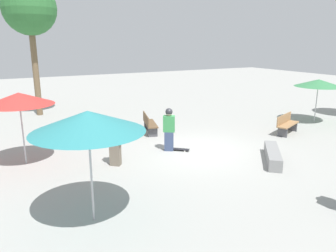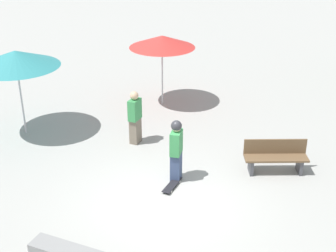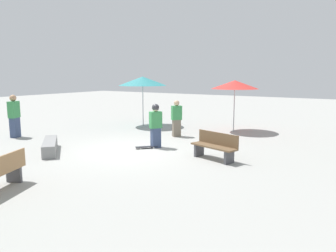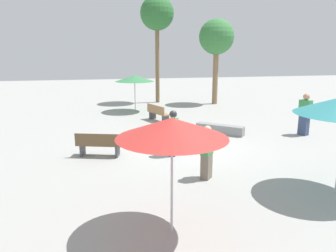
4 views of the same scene
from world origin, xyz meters
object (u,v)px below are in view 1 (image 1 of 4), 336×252
at_px(palm_tree_far_back, 30,10).
at_px(skateboard, 179,149).
at_px(concrete_ledge, 273,155).
at_px(bench_near, 149,124).
at_px(skater_main, 169,128).
at_px(shade_umbrella_red, 19,99).
at_px(shade_umbrella_teal, 88,121).
at_px(bench_far, 287,124).
at_px(shade_umbrella_green, 319,83).
at_px(bystander_far, 115,142).

bearing_deg(palm_tree_far_back, skateboard, 22.28).
xyz_separation_m(concrete_ledge, bench_near, (-5.22, -2.17, 0.22)).
relative_size(skater_main, concrete_ledge, 0.85).
xyz_separation_m(skateboard, concrete_ledge, (2.48, 2.25, 0.15)).
bearing_deg(shade_umbrella_red, skateboard, 75.93).
xyz_separation_m(shade_umbrella_teal, palm_tree_far_back, (-12.29, 0.48, 3.21)).
height_order(bench_far, palm_tree_far_back, palm_tree_far_back).
xyz_separation_m(bench_far, shade_umbrella_green, (-0.87, 2.96, 1.55)).
distance_m(skater_main, bench_near, 2.60).
xyz_separation_m(shade_umbrella_green, shade_umbrella_teal, (3.92, -12.49, 0.34)).
bearing_deg(shade_umbrella_teal, bystander_far, 152.05).
distance_m(skateboard, concrete_ledge, 3.35).
bearing_deg(shade_umbrella_red, bench_near, 105.40).
bearing_deg(shade_umbrella_teal, bench_near, 144.87).
relative_size(shade_umbrella_green, palm_tree_far_back, 0.33).
bearing_deg(shade_umbrella_red, bench_far, 81.70).
relative_size(bench_far, shade_umbrella_red, 0.69).
relative_size(shade_umbrella_teal, palm_tree_far_back, 0.37).
bearing_deg(shade_umbrella_teal, skater_main, 132.15).
height_order(bench_near, shade_umbrella_teal, shade_umbrella_teal).
relative_size(bench_far, palm_tree_far_back, 0.24).
bearing_deg(shade_umbrella_green, palm_tree_far_back, -124.89).
xyz_separation_m(shade_umbrella_green, palm_tree_far_back, (-8.37, -12.01, 3.55)).
height_order(bench_near, bench_far, same).
bearing_deg(concrete_ledge, shade_umbrella_red, -117.02).
xyz_separation_m(bench_far, shade_umbrella_red, (-1.53, -10.52, 1.76)).
relative_size(concrete_ledge, bystander_far, 1.20).
bearing_deg(concrete_ledge, shade_umbrella_green, 117.10).
height_order(bench_near, shade_umbrella_green, shade_umbrella_green).
bearing_deg(concrete_ledge, bystander_far, -114.51).
xyz_separation_m(bench_far, bystander_far, (0.04, -7.93, 0.36)).
bearing_deg(shade_umbrella_red, shade_umbrella_teal, 12.16).
height_order(concrete_ledge, shade_umbrella_teal, shade_umbrella_teal).
bearing_deg(skateboard, shade_umbrella_red, -151.97).
height_order(palm_tree_far_back, bystander_far, palm_tree_far_back).
height_order(skateboard, bystander_far, bystander_far).
bearing_deg(concrete_ledge, palm_tree_far_back, -152.67).
bearing_deg(shade_umbrella_red, bystander_far, 58.60).
bearing_deg(skater_main, bench_near, 112.76).
bearing_deg(palm_tree_far_back, skater_main, 21.01).
bearing_deg(shade_umbrella_red, concrete_ledge, 62.98).
height_order(skater_main, shade_umbrella_teal, shade_umbrella_teal).
relative_size(bench_near, palm_tree_far_back, 0.24).
distance_m(bench_near, bystander_far, 4.03).
xyz_separation_m(bench_near, shade_umbrella_green, (2.11, 8.24, 1.55)).
relative_size(concrete_ledge, bench_far, 1.15).
relative_size(skateboard, shade_umbrella_red, 0.30).
distance_m(skater_main, bystander_far, 2.32).
xyz_separation_m(skateboard, shade_umbrella_green, (-0.63, 8.32, 1.92)).
height_order(skater_main, bench_far, skater_main).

